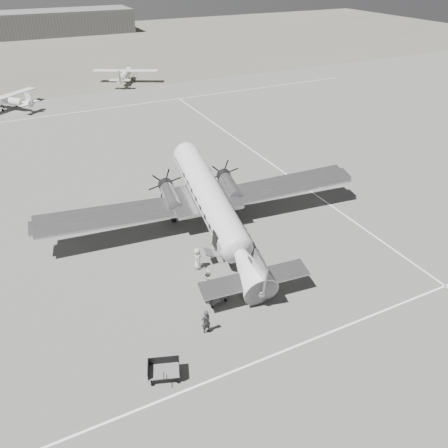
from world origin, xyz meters
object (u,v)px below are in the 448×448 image
(hangar_main, at_px, (59,22))
(light_plane_right, at_px, (125,76))
(ramp_agent, at_px, (209,280))
(passenger, at_px, (197,258))
(baggage_cart_near, at_px, (216,298))
(ground_crew, at_px, (206,321))
(dc3_airliner, at_px, (213,207))
(light_plane_left, at_px, (9,102))
(baggage_cart_far, at_px, (164,371))

(hangar_main, relative_size, light_plane_right, 3.45)
(ramp_agent, relative_size, passenger, 1.01)
(baggage_cart_near, height_order, ramp_agent, ramp_agent)
(ground_crew, relative_size, ramp_agent, 0.98)
(dc3_airliner, bearing_deg, passenger, -124.35)
(dc3_airliner, xyz_separation_m, ground_crew, (-5.26, -10.12, -1.87))
(baggage_cart_near, bearing_deg, light_plane_left, 88.48)
(light_plane_left, relative_size, ramp_agent, 6.18)
(baggage_cart_near, xyz_separation_m, ground_crew, (-1.75, -2.25, 0.47))
(light_plane_right, xyz_separation_m, baggage_cart_near, (-10.69, -62.40, -0.84))
(ground_crew, distance_m, ramp_agent, 4.14)
(baggage_cart_near, xyz_separation_m, passenger, (0.41, 4.16, 0.48))
(light_plane_right, relative_size, passenger, 6.74)
(hangar_main, relative_size, dc3_airliner, 1.45)
(hangar_main, bearing_deg, light_plane_right, -88.40)
(hangar_main, bearing_deg, baggage_cart_far, -96.11)
(dc3_airliner, xyz_separation_m, passenger, (-3.11, -3.71, -1.86))
(dc3_airliner, bearing_deg, baggage_cart_near, -108.48)
(dc3_airliner, height_order, light_plane_left, dc3_airliner)
(baggage_cart_far, relative_size, ramp_agent, 1.04)
(baggage_cart_near, bearing_deg, light_plane_right, 68.48)
(passenger, bearing_deg, baggage_cart_far, 147.62)
(ground_crew, bearing_deg, light_plane_left, -88.89)
(baggage_cart_far, bearing_deg, ramp_agent, 66.13)
(dc3_airliner, relative_size, passenger, 16.04)
(baggage_cart_near, bearing_deg, dc3_airliner, 54.14)
(hangar_main, height_order, baggage_cart_near, hangar_main)
(baggage_cart_near, distance_m, passenger, 4.20)
(light_plane_right, height_order, passenger, light_plane_right)
(ramp_agent, bearing_deg, baggage_cart_near, -170.50)
(light_plane_right, height_order, baggage_cart_near, light_plane_right)
(ramp_agent, bearing_deg, passenger, 9.50)
(light_plane_right, xyz_separation_m, passenger, (-10.28, -58.25, -0.36))
(dc3_airliner, relative_size, light_plane_left, 2.57)
(ground_crew, bearing_deg, dc3_airliner, -124.51)
(ramp_agent, bearing_deg, baggage_cart_far, 152.03)
(hangar_main, bearing_deg, light_plane_left, -104.19)
(baggage_cart_near, height_order, baggage_cart_far, baggage_cart_far)
(ramp_agent, bearing_deg, light_plane_left, 25.78)
(light_plane_right, height_order, ramp_agent, light_plane_right)
(light_plane_left, relative_size, baggage_cart_far, 5.93)
(light_plane_right, xyz_separation_m, baggage_cart_far, (-16.03, -66.84, -0.73))
(ramp_agent, height_order, passenger, ramp_agent)
(light_plane_left, relative_size, baggage_cart_near, 7.50)
(baggage_cart_far, height_order, passenger, passenger)
(light_plane_left, bearing_deg, baggage_cart_near, -119.35)
(hangar_main, height_order, ground_crew, hangar_main)
(baggage_cart_near, bearing_deg, ramp_agent, 72.62)
(baggage_cart_far, height_order, ramp_agent, ramp_agent)
(hangar_main, relative_size, ground_crew, 23.49)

